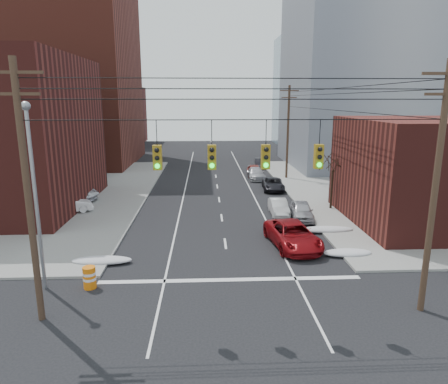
{
  "coord_description": "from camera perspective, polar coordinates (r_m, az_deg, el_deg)",
  "views": [
    {
      "loc": [
        -1.25,
        -13.13,
        9.39
      ],
      "look_at": [
        0.02,
        14.34,
        3.0
      ],
      "focal_mm": 32.0,
      "sensor_mm": 36.0,
      "label": 1
    }
  ],
  "objects": [
    {
      "name": "construction_barrel",
      "position": [
        21.8,
        -18.66,
        -11.46
      ],
      "size": [
        0.79,
        0.79,
        1.14
      ],
      "rotation": [
        0.0,
        0.0,
        -0.25
      ],
      "color": "orange",
      "rests_on": "ground"
    },
    {
      "name": "street_light",
      "position": [
        21.18,
        -25.52,
        1.32
      ],
      "size": [
        0.44,
        0.44,
        9.32
      ],
      "color": "gray",
      "rests_on": "ground"
    },
    {
      "name": "parked_car_e",
      "position": [
        49.98,
        4.35,
        3.06
      ],
      "size": [
        1.84,
        4.3,
        1.45
      ],
      "primitive_type": "imported",
      "rotation": [
        0.0,
        0.0,
        -0.03
      ],
      "color": "maroon",
      "rests_on": "ground"
    },
    {
      "name": "parked_car_c",
      "position": [
        42.53,
        7.02,
        1.11
      ],
      "size": [
        2.42,
        4.73,
        1.28
      ],
      "primitive_type": "imported",
      "rotation": [
        0.0,
        0.0,
        -0.07
      ],
      "color": "black",
      "rests_on": "ground"
    },
    {
      "name": "building_brick_tall",
      "position": [
        65.47,
        -24.08,
        16.92
      ],
      "size": [
        24.0,
        20.0,
        30.0
      ],
      "primitive_type": "cube",
      "color": "maroon",
      "rests_on": "ground"
    },
    {
      "name": "parked_car_f",
      "position": [
        56.68,
        5.15,
        4.15
      ],
      "size": [
        1.68,
        3.98,
        1.28
      ],
      "primitive_type": "imported",
      "rotation": [
        0.0,
        0.0,
        -0.08
      ],
      "color": "black",
      "rests_on": "ground"
    },
    {
      "name": "red_pickup",
      "position": [
        26.49,
        9.77,
        -6.07
      ],
      "size": [
        3.33,
        5.95,
        1.57
      ],
      "primitive_type": "imported",
      "rotation": [
        0.0,
        0.0,
        0.13
      ],
      "color": "maroon",
      "rests_on": "ground"
    },
    {
      "name": "parked_car_d",
      "position": [
        48.27,
        4.6,
        2.65
      ],
      "size": [
        1.96,
        4.73,
        1.37
      ],
      "primitive_type": "imported",
      "rotation": [
        0.0,
        0.0,
        -0.01
      ],
      "color": "#ABABB0",
      "rests_on": "ground"
    },
    {
      "name": "snow_ne",
      "position": [
        25.91,
        17.23,
        -8.29
      ],
      "size": [
        3.0,
        1.08,
        0.42
      ],
      "primitive_type": "ellipsoid",
      "color": "silver",
      "rests_on": "ground"
    },
    {
      "name": "lot_car_b",
      "position": [
        39.9,
        -21.41,
        -0.07
      ],
      "size": [
        5.99,
        3.43,
        1.57
      ],
      "primitive_type": "imported",
      "rotation": [
        0.0,
        0.0,
        1.42
      ],
      "color": "silver",
      "rests_on": "sidewalk_nw"
    },
    {
      "name": "lot_car_a",
      "position": [
        35.71,
        -21.44,
        -1.76
      ],
      "size": [
        4.18,
        2.82,
        1.3
      ],
      "primitive_type": "imported",
      "rotation": [
        0.0,
        0.0,
        1.97
      ],
      "color": "white",
      "rests_on": "sidewalk_nw"
    },
    {
      "name": "lot_car_d",
      "position": [
        40.9,
        -26.42,
        -0.25
      ],
      "size": [
        4.56,
        1.85,
        1.55
      ],
      "primitive_type": "imported",
      "rotation": [
        0.0,
        0.0,
        1.58
      ],
      "color": "silver",
      "rests_on": "sidewalk_nw"
    },
    {
      "name": "utility_pole_right",
      "position": [
        19.19,
        27.95,
        0.71
      ],
      "size": [
        2.2,
        0.28,
        11.0
      ],
      "color": "#473323",
      "rests_on": "ground"
    },
    {
      "name": "building_office",
      "position": [
        61.76,
        20.2,
        15.2
      ],
      "size": [
        22.0,
        20.0,
        25.0
      ],
      "primitive_type": "cube",
      "color": "gray",
      "rests_on": "ground"
    },
    {
      "name": "snow_east_far",
      "position": [
        29.92,
        14.35,
        -5.21
      ],
      "size": [
        4.0,
        1.08,
        0.42
      ],
      "primitive_type": "ellipsoid",
      "color": "silver",
      "rests_on": "ground"
    },
    {
      "name": "snow_nw",
      "position": [
        24.73,
        -17.07,
        -9.31
      ],
      "size": [
        3.5,
        1.08,
        0.42
      ],
      "primitive_type": "ellipsoid",
      "color": "silver",
      "rests_on": "ground"
    },
    {
      "name": "ground",
      "position": [
        16.19,
        2.46,
        -22.38
      ],
      "size": [
        160.0,
        160.0,
        0.0
      ],
      "primitive_type": "plane",
      "color": "black",
      "rests_on": "ground"
    },
    {
      "name": "building_brick_far",
      "position": [
        90.64,
        -18.81,
        10.26
      ],
      "size": [
        22.0,
        18.0,
        12.0
      ],
      "primitive_type": "cube",
      "color": "#511C18",
      "rests_on": "ground"
    },
    {
      "name": "parked_car_a",
      "position": [
        32.61,
        11.03,
        -2.61
      ],
      "size": [
        2.09,
        4.29,
        1.41
      ],
      "primitive_type": "imported",
      "rotation": [
        0.0,
        0.0,
        -0.1
      ],
      "color": "#B5B5BA",
      "rests_on": "ground"
    },
    {
      "name": "lot_car_c",
      "position": [
        41.04,
        -24.01,
        -0.17
      ],
      "size": [
        4.67,
        2.64,
        1.28
      ],
      "primitive_type": "imported",
      "rotation": [
        0.0,
        0.0,
        1.77
      ],
      "color": "black",
      "rests_on": "sidewalk_nw"
    },
    {
      "name": "parked_car_b",
      "position": [
        33.64,
        7.81,
        -2.13
      ],
      "size": [
        1.4,
        3.86,
        1.26
      ],
      "primitive_type": "imported",
      "rotation": [
        0.0,
        0.0,
        -0.02
      ],
      "color": "silver",
      "rests_on": "ground"
    },
    {
      "name": "bare_tree",
      "position": [
        35.57,
        15.15,
        1.16
      ],
      "size": [
        2.09,
        2.2,
        4.93
      ],
      "color": "black",
      "rests_on": "ground"
    },
    {
      "name": "utility_pole_far",
      "position": [
        48.26,
        9.12,
        8.64
      ],
      "size": [
        2.2,
        0.28,
        11.0
      ],
      "color": "#473323",
      "rests_on": "ground"
    },
    {
      "name": "building_glass",
      "position": [
        86.89,
        14.67,
        13.73
      ],
      "size": [
        20.0,
        18.0,
        22.0
      ],
      "primitive_type": "cube",
      "color": "gray",
      "rests_on": "ground"
    },
    {
      "name": "utility_pole_left",
      "position": [
        18.05,
        -26.27,
        0.19
      ],
      "size": [
        2.2,
        0.28,
        11.0
      ],
      "color": "#473323",
      "rests_on": "ground"
    },
    {
      "name": "traffic_signals",
      "position": [
        16.31,
        2.12,
        5.24
      ],
      "size": [
        17.0,
        0.42,
        2.02
      ],
      "color": "black",
      "rests_on": "ground"
    }
  ]
}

